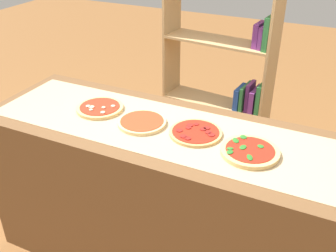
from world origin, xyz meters
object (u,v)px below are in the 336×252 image
pizza_plain_1 (142,122)px  bookshelf (229,88)px  pizza_pepperoni_2 (196,132)px  pizza_spinach_3 (250,151)px  pizza_mushroom_0 (100,108)px

pizza_plain_1 → bookshelf: (0.11, 1.21, -0.27)m
pizza_plain_1 → pizza_pepperoni_2: (0.29, 0.02, -0.00)m
pizza_spinach_3 → bookshelf: bookshelf is taller
bookshelf → pizza_plain_1: bearing=-95.2°
pizza_mushroom_0 → pizza_spinach_3: pizza_spinach_3 is taller
pizza_mushroom_0 → pizza_plain_1: bearing=-8.3°
pizza_pepperoni_2 → bookshelf: 1.23m
pizza_plain_1 → pizza_mushroom_0: bearing=171.7°
pizza_pepperoni_2 → bookshelf: bookshelf is taller
pizza_spinach_3 → pizza_pepperoni_2: bearing=169.1°
pizza_spinach_3 → pizza_plain_1: bearing=176.9°
bookshelf → pizza_spinach_3: bearing=-69.1°
pizza_mushroom_0 → bookshelf: (0.40, 1.17, -0.28)m
pizza_plain_1 → bookshelf: bearing=84.8°
pizza_mushroom_0 → pizza_spinach_3: 0.88m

